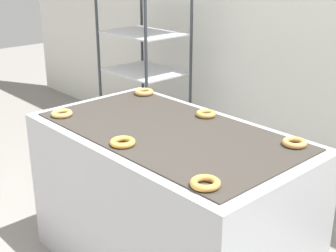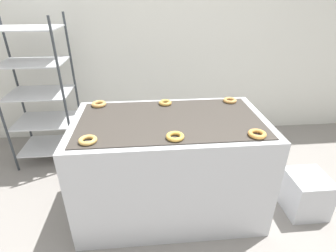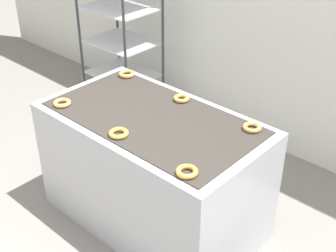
{
  "view_description": "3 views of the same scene",
  "coord_description": "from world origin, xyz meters",
  "px_view_note": "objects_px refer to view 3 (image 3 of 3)",
  "views": [
    {
      "loc": [
        1.67,
        -0.86,
        1.73
      ],
      "look_at": [
        0.0,
        0.68,
        0.89
      ],
      "focal_mm": 50.0,
      "sensor_mm": 36.0,
      "label": 1
    },
    {
      "loc": [
        -0.18,
        -1.12,
        1.73
      ],
      "look_at": [
        0.0,
        0.83,
        0.73
      ],
      "focal_mm": 28.0,
      "sensor_mm": 36.0,
      "label": 2
    },
    {
      "loc": [
        1.84,
        -1.19,
        2.37
      ],
      "look_at": [
        0.0,
        0.83,
        0.73
      ],
      "focal_mm": 50.0,
      "sensor_mm": 36.0,
      "label": 3
    }
  ],
  "objects_px": {
    "baking_rack_cart": "(121,42)",
    "donut_near_left": "(62,103)",
    "donut_near_right": "(187,172)",
    "donut_far_center": "(181,98)",
    "donut_far_right": "(252,127)",
    "donut_far_left": "(127,74)",
    "fryer_machine": "(153,171)",
    "donut_near_center": "(119,133)"
  },
  "relations": [
    {
      "from": "fryer_machine",
      "to": "donut_near_left",
      "type": "xyz_separation_m",
      "value": [
        -0.56,
        -0.29,
        0.45
      ]
    },
    {
      "from": "fryer_machine",
      "to": "donut_far_right",
      "type": "xyz_separation_m",
      "value": [
        0.56,
        0.3,
        0.45
      ]
    },
    {
      "from": "donut_far_right",
      "to": "donut_far_left",
      "type": "bearing_deg",
      "value": 179.12
    },
    {
      "from": "fryer_machine",
      "to": "donut_near_right",
      "type": "relative_size",
      "value": 12.24
    },
    {
      "from": "baking_rack_cart",
      "to": "donut_near_right",
      "type": "xyz_separation_m",
      "value": [
        1.84,
        -1.22,
        0.09
      ]
    },
    {
      "from": "donut_near_right",
      "to": "donut_far_left",
      "type": "distance_m",
      "value": 1.3
    },
    {
      "from": "donut_near_center",
      "to": "donut_far_center",
      "type": "height_order",
      "value": "same"
    },
    {
      "from": "donut_near_left",
      "to": "donut_far_right",
      "type": "xyz_separation_m",
      "value": [
        1.13,
        0.6,
        0.0
      ]
    },
    {
      "from": "baking_rack_cart",
      "to": "donut_far_center",
      "type": "relative_size",
      "value": 13.94
    },
    {
      "from": "donut_near_center",
      "to": "donut_near_right",
      "type": "xyz_separation_m",
      "value": [
        0.56,
        -0.02,
        0.0
      ]
    },
    {
      "from": "fryer_machine",
      "to": "baking_rack_cart",
      "type": "xyz_separation_m",
      "value": [
        -1.28,
        0.9,
        0.36
      ]
    },
    {
      "from": "donut_far_right",
      "to": "donut_near_left",
      "type": "bearing_deg",
      "value": -152.13
    },
    {
      "from": "donut_near_left",
      "to": "donut_near_center",
      "type": "relative_size",
      "value": 0.98
    },
    {
      "from": "donut_near_center",
      "to": "donut_near_right",
      "type": "distance_m",
      "value": 0.56
    },
    {
      "from": "baking_rack_cart",
      "to": "donut_near_right",
      "type": "distance_m",
      "value": 2.21
    },
    {
      "from": "donut_far_right",
      "to": "donut_near_center",
      "type": "bearing_deg",
      "value": -132.91
    },
    {
      "from": "donut_near_left",
      "to": "donut_near_right",
      "type": "bearing_deg",
      "value": -1.09
    },
    {
      "from": "baking_rack_cart",
      "to": "donut_near_right",
      "type": "relative_size",
      "value": 12.72
    },
    {
      "from": "donut_far_center",
      "to": "donut_near_center",
      "type": "bearing_deg",
      "value": -88.49
    },
    {
      "from": "baking_rack_cart",
      "to": "donut_far_left",
      "type": "relative_size",
      "value": 12.56
    },
    {
      "from": "donut_near_left",
      "to": "donut_near_center",
      "type": "bearing_deg",
      "value": -0.44
    },
    {
      "from": "donut_near_center",
      "to": "donut_far_left",
      "type": "xyz_separation_m",
      "value": [
        -0.58,
        0.62,
        0.0
      ]
    },
    {
      "from": "baking_rack_cart",
      "to": "donut_far_center",
      "type": "distance_m",
      "value": 1.41
    },
    {
      "from": "fryer_machine",
      "to": "donut_near_center",
      "type": "height_order",
      "value": "donut_near_center"
    },
    {
      "from": "baking_rack_cart",
      "to": "donut_far_right",
      "type": "xyz_separation_m",
      "value": [
        1.84,
        -0.6,
        0.09
      ]
    },
    {
      "from": "donut_far_left",
      "to": "donut_near_center",
      "type": "bearing_deg",
      "value": -46.61
    },
    {
      "from": "fryer_machine",
      "to": "donut_far_right",
      "type": "relative_size",
      "value": 12.79
    },
    {
      "from": "donut_far_center",
      "to": "donut_far_right",
      "type": "bearing_deg",
      "value": 0.32
    },
    {
      "from": "fryer_machine",
      "to": "donut_far_center",
      "type": "bearing_deg",
      "value": 92.0
    },
    {
      "from": "donut_far_center",
      "to": "donut_near_left",
      "type": "bearing_deg",
      "value": -133.01
    },
    {
      "from": "fryer_machine",
      "to": "donut_far_right",
      "type": "bearing_deg",
      "value": 28.14
    },
    {
      "from": "fryer_machine",
      "to": "baking_rack_cart",
      "type": "relative_size",
      "value": 0.96
    },
    {
      "from": "baking_rack_cart",
      "to": "donut_near_left",
      "type": "relative_size",
      "value": 13.02
    },
    {
      "from": "donut_near_right",
      "to": "donut_far_right",
      "type": "distance_m",
      "value": 0.62
    },
    {
      "from": "baking_rack_cart",
      "to": "donut_near_left",
      "type": "bearing_deg",
      "value": -59.11
    },
    {
      "from": "baking_rack_cart",
      "to": "donut_near_center",
      "type": "height_order",
      "value": "baking_rack_cart"
    },
    {
      "from": "donut_near_right",
      "to": "donut_near_left",
      "type": "bearing_deg",
      "value": 178.91
    },
    {
      "from": "donut_far_left",
      "to": "donut_far_center",
      "type": "relative_size",
      "value": 1.11
    },
    {
      "from": "fryer_machine",
      "to": "donut_near_left",
      "type": "height_order",
      "value": "donut_near_left"
    },
    {
      "from": "baking_rack_cart",
      "to": "donut_far_left",
      "type": "bearing_deg",
      "value": -39.81
    },
    {
      "from": "donut_near_left",
      "to": "donut_far_left",
      "type": "bearing_deg",
      "value": 91.42
    },
    {
      "from": "donut_near_center",
      "to": "donut_far_right",
      "type": "relative_size",
      "value": 1.04
    }
  ]
}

